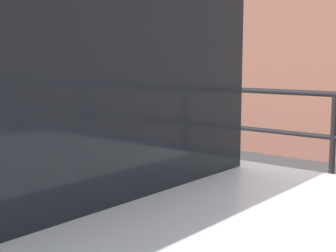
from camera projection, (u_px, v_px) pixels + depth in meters
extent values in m
cube|color=#ADA8A0|center=(265.00, 232.00, 3.88)|extent=(36.00, 3.11, 0.13)
cylinder|color=slate|center=(216.00, 199.00, 2.82)|extent=(0.07, 0.07, 1.02)
cylinder|color=black|center=(217.00, 91.00, 2.73)|extent=(0.16, 0.16, 0.28)
sphere|color=silver|center=(218.00, 62.00, 2.71)|extent=(0.15, 0.15, 0.15)
cube|color=black|center=(210.00, 81.00, 2.66)|extent=(0.09, 0.01, 0.07)
cube|color=yellow|center=(210.00, 101.00, 2.67)|extent=(0.09, 0.01, 0.09)
cylinder|color=black|center=(132.00, 197.00, 3.25)|extent=(0.15, 0.15, 0.81)
cylinder|color=black|center=(155.00, 202.00, 3.14)|extent=(0.15, 0.15, 0.81)
cube|color=maroon|center=(142.00, 96.00, 3.10)|extent=(0.44, 0.26, 0.61)
sphere|color=tan|center=(142.00, 32.00, 3.04)|extent=(0.22, 0.22, 0.22)
cylinder|color=maroon|center=(113.00, 92.00, 3.24)|extent=(0.09, 0.09, 0.57)
cylinder|color=maroon|center=(184.00, 85.00, 3.04)|extent=(0.12, 0.35, 0.55)
cylinder|color=black|center=(335.00, 94.00, 4.81)|extent=(24.00, 0.06, 0.06)
cylinder|color=black|center=(333.00, 138.00, 4.87)|extent=(24.00, 0.05, 0.05)
cylinder|color=black|center=(13.00, 107.00, 8.70)|extent=(0.06, 0.06, 1.00)
cylinder|color=black|center=(83.00, 114.00, 7.43)|extent=(0.06, 0.06, 1.00)
cylinder|color=black|center=(182.00, 125.00, 6.15)|extent=(0.06, 0.06, 1.00)
cylinder|color=black|center=(333.00, 142.00, 4.87)|extent=(0.06, 0.06, 1.00)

